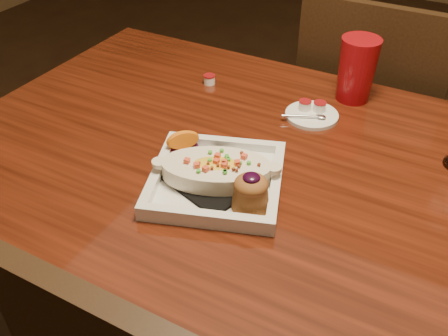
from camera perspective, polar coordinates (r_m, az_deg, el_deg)
The scene contains 6 objects.
table at distance 1.04m, azimuth 7.90°, elevation -5.19°, with size 1.50×0.90×0.75m.
chair_far at distance 1.62m, azimuth 15.89°, elevation 4.53°, with size 0.42×0.42×0.93m.
plate at distance 0.93m, azimuth -0.53°, elevation -0.87°, with size 0.31×0.31×0.08m.
saucer at distance 1.16m, azimuth 9.91°, elevation 6.18°, with size 0.12×0.12×0.08m.
creamer_loose at distance 1.28m, azimuth -1.69°, elevation 10.10°, with size 0.03×0.03×0.02m.
red_tumbler at distance 1.23m, azimuth 14.93°, elevation 10.80°, with size 0.09×0.09×0.15m, color #9E0B12.
Camera 1 is at (0.24, -0.73, 1.35)m, focal length 40.00 mm.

